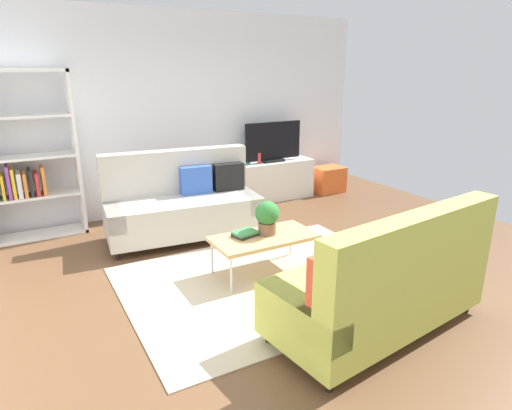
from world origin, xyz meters
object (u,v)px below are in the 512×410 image
at_px(couch_beige, 183,204).
at_px(table_book_0, 245,235).
at_px(storage_trunk, 328,179).
at_px(vase_1, 247,158).
at_px(potted_plant, 267,216).
at_px(tv, 273,142).
at_px(coffee_table, 264,238).
at_px(tv_console, 272,180).
at_px(bookshelf, 28,163).
at_px(bottle_0, 259,158).
at_px(couch_green, 383,283).
at_px(vase_0, 239,160).

relative_size(couch_beige, table_book_0, 8.23).
height_order(storage_trunk, table_book_0, table_book_0).
xyz_separation_m(table_book_0, vase_1, (1.24, 2.28, 0.30)).
xyz_separation_m(couch_beige, potted_plant, (0.43, -1.38, 0.17)).
xyz_separation_m(tv, storage_trunk, (1.10, -0.08, -0.73)).
xyz_separation_m(coffee_table, vase_1, (1.07, 2.37, 0.34)).
height_order(tv_console, tv, tv).
xyz_separation_m(bookshelf, table_book_0, (1.86, -2.25, -0.55)).
height_order(coffee_table, tv, tv).
height_order(coffee_table, bottle_0, bottle_0).
bearing_deg(couch_green, bottle_0, 68.84).
distance_m(storage_trunk, bottle_0, 1.46).
bearing_deg(table_book_0, couch_beige, 98.62).
xyz_separation_m(couch_green, bookshelf, (-2.33, 3.76, 0.54)).
bearing_deg(couch_beige, vase_1, -140.78).
bearing_deg(vase_0, potted_plant, -110.25).
bearing_deg(table_book_0, potted_plant, -14.37).
height_order(couch_beige, vase_0, couch_beige).
relative_size(tv_console, vase_1, 7.38).
bearing_deg(tv_console, storage_trunk, -5.19).
bearing_deg(tv, couch_beige, -154.80).
distance_m(couch_green, bookshelf, 4.46).
distance_m(coffee_table, vase_0, 2.57).
bearing_deg(potted_plant, tv_console, 57.76).
bearing_deg(tv, potted_plant, -122.47).
relative_size(bookshelf, storage_trunk, 4.04).
height_order(coffee_table, bookshelf, bookshelf).
bearing_deg(storage_trunk, coffee_table, -139.49).
height_order(tv_console, vase_0, vase_0).
relative_size(tv_console, tv, 1.40).
relative_size(coffee_table, tv_console, 0.79).
bearing_deg(vase_1, bookshelf, -179.45).
height_order(couch_beige, tv, tv).
distance_m(bookshelf, vase_0, 2.97).
relative_size(couch_beige, couch_green, 0.99).
xyz_separation_m(table_book_0, vase_0, (1.10, 2.28, 0.28)).
bearing_deg(tv, couch_green, -107.94).
height_order(potted_plant, table_book_0, potted_plant).
relative_size(coffee_table, tv, 1.10).
height_order(coffee_table, tv_console, tv_console).
bearing_deg(bookshelf, couch_beige, -29.06).
xyz_separation_m(vase_0, vase_1, (0.14, 0.00, 0.02)).
bearing_deg(couch_green, coffee_table, 94.82).
bearing_deg(potted_plant, table_book_0, 165.63).
height_order(table_book_0, bottle_0, bottle_0).
relative_size(tv, bookshelf, 0.48).
bearing_deg(coffee_table, couch_beige, 104.82).
bearing_deg(vase_0, couch_green, -99.37).
bearing_deg(couch_beige, bookshelf, -23.32).
height_order(tv, bottle_0, tv).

